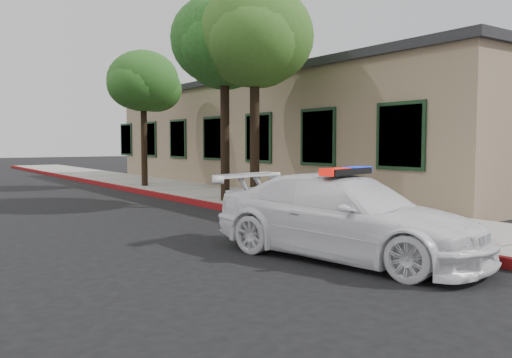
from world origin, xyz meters
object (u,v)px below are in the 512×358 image
object	(u,v)px
street_tree_near	(255,41)
police_car	(346,216)
street_tree_far	(144,84)
street_tree_mid	(224,45)
clapboard_building	(300,134)

from	to	relation	value
street_tree_near	police_car	bearing A→B (deg)	-112.04
street_tree_near	street_tree_far	distance (m)	7.10
police_car	street_tree_near	distance (m)	7.34
street_tree_mid	street_tree_near	bearing A→B (deg)	-71.74
street_tree_near	street_tree_far	world-z (taller)	street_tree_near
clapboard_building	street_tree_far	size ratio (longest dim) A/B	4.09
clapboard_building	police_car	size ratio (longest dim) A/B	4.42
clapboard_building	police_car	distance (m)	13.41
street_tree_far	street_tree_near	bearing A→B (deg)	-88.85
street_tree_near	street_tree_far	bearing A→B (deg)	91.15
clapboard_building	street_tree_near	world-z (taller)	street_tree_near
clapboard_building	street_tree_mid	size ratio (longest dim) A/B	3.61
street_tree_mid	street_tree_far	size ratio (longest dim) A/B	1.13
clapboard_building	street_tree_mid	xyz separation A→B (m)	(-5.99, -3.83, 2.38)
clapboard_building	street_tree_near	size ratio (longest dim) A/B	3.59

